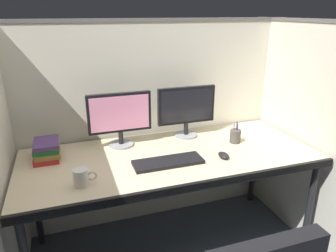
{
  "coord_description": "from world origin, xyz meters",
  "views": [
    {
      "loc": [
        -0.61,
        -1.46,
        1.62
      ],
      "look_at": [
        0.0,
        0.35,
        0.92
      ],
      "focal_mm": 33.65,
      "sensor_mm": 36.0,
      "label": 1
    }
  ],
  "objects_px": {
    "coffee_mug": "(82,177)",
    "pen_cup": "(235,136)",
    "monitor_left": "(120,116)",
    "computer_mouse": "(224,155)",
    "book_stack": "(47,150)",
    "monitor_right": "(186,108)",
    "keyboard_main": "(168,162)",
    "desk": "(171,162)"
  },
  "relations": [
    {
      "from": "pen_cup",
      "to": "coffee_mug",
      "type": "height_order",
      "value": "pen_cup"
    },
    {
      "from": "computer_mouse",
      "to": "coffee_mug",
      "type": "height_order",
      "value": "coffee_mug"
    },
    {
      "from": "coffee_mug",
      "to": "monitor_left",
      "type": "bearing_deg",
      "value": 57.02
    },
    {
      "from": "book_stack",
      "to": "coffee_mug",
      "type": "xyz_separation_m",
      "value": [
        0.18,
        -0.41,
        -0.01
      ]
    },
    {
      "from": "pen_cup",
      "to": "coffee_mug",
      "type": "xyz_separation_m",
      "value": [
        -1.08,
        -0.26,
        -0.0
      ]
    },
    {
      "from": "monitor_right",
      "to": "book_stack",
      "type": "height_order",
      "value": "monitor_right"
    },
    {
      "from": "monitor_left",
      "to": "pen_cup",
      "type": "bearing_deg",
      "value": -14.76
    },
    {
      "from": "monitor_right",
      "to": "keyboard_main",
      "type": "xyz_separation_m",
      "value": [
        -0.27,
        -0.39,
        -0.2
      ]
    },
    {
      "from": "desk",
      "to": "monitor_right",
      "type": "distance_m",
      "value": 0.44
    },
    {
      "from": "desk",
      "to": "coffee_mug",
      "type": "height_order",
      "value": "coffee_mug"
    },
    {
      "from": "keyboard_main",
      "to": "coffee_mug",
      "type": "xyz_separation_m",
      "value": [
        -0.52,
        -0.09,
        0.04
      ]
    },
    {
      "from": "monitor_left",
      "to": "book_stack",
      "type": "height_order",
      "value": "monitor_left"
    },
    {
      "from": "monitor_right",
      "to": "computer_mouse",
      "type": "relative_size",
      "value": 4.48
    },
    {
      "from": "computer_mouse",
      "to": "desk",
      "type": "bearing_deg",
      "value": 154.71
    },
    {
      "from": "keyboard_main",
      "to": "coffee_mug",
      "type": "relative_size",
      "value": 3.41
    },
    {
      "from": "monitor_left",
      "to": "book_stack",
      "type": "xyz_separation_m",
      "value": [
        -0.48,
        -0.05,
        -0.16
      ]
    },
    {
      "from": "keyboard_main",
      "to": "pen_cup",
      "type": "xyz_separation_m",
      "value": [
        0.56,
        0.16,
        0.04
      ]
    },
    {
      "from": "monitor_right",
      "to": "computer_mouse",
      "type": "distance_m",
      "value": 0.48
    },
    {
      "from": "coffee_mug",
      "to": "book_stack",
      "type": "bearing_deg",
      "value": 114.28
    },
    {
      "from": "computer_mouse",
      "to": "keyboard_main",
      "type": "bearing_deg",
      "value": 174.31
    },
    {
      "from": "keyboard_main",
      "to": "computer_mouse",
      "type": "relative_size",
      "value": 4.48
    },
    {
      "from": "coffee_mug",
      "to": "monitor_right",
      "type": "bearing_deg",
      "value": 31.42
    },
    {
      "from": "monitor_left",
      "to": "coffee_mug",
      "type": "height_order",
      "value": "monitor_left"
    },
    {
      "from": "monitor_right",
      "to": "keyboard_main",
      "type": "distance_m",
      "value": 0.52
    },
    {
      "from": "desk",
      "to": "pen_cup",
      "type": "height_order",
      "value": "pen_cup"
    },
    {
      "from": "monitor_right",
      "to": "coffee_mug",
      "type": "height_order",
      "value": "monitor_right"
    },
    {
      "from": "desk",
      "to": "keyboard_main",
      "type": "relative_size",
      "value": 4.42
    },
    {
      "from": "pen_cup",
      "to": "book_stack",
      "type": "bearing_deg",
      "value": 173.17
    },
    {
      "from": "computer_mouse",
      "to": "monitor_right",
      "type": "bearing_deg",
      "value": 101.75
    },
    {
      "from": "monitor_left",
      "to": "keyboard_main",
      "type": "bearing_deg",
      "value": -59.1
    },
    {
      "from": "monitor_left",
      "to": "keyboard_main",
      "type": "xyz_separation_m",
      "value": [
        0.22,
        -0.37,
        -0.2
      ]
    },
    {
      "from": "monitor_left",
      "to": "computer_mouse",
      "type": "relative_size",
      "value": 4.48
    },
    {
      "from": "monitor_left",
      "to": "coffee_mug",
      "type": "relative_size",
      "value": 3.41
    },
    {
      "from": "monitor_right",
      "to": "keyboard_main",
      "type": "bearing_deg",
      "value": -124.97
    },
    {
      "from": "monitor_right",
      "to": "keyboard_main",
      "type": "relative_size",
      "value": 1.0
    },
    {
      "from": "pen_cup",
      "to": "book_stack",
      "type": "height_order",
      "value": "pen_cup"
    },
    {
      "from": "pen_cup",
      "to": "coffee_mug",
      "type": "bearing_deg",
      "value": -166.61
    },
    {
      "from": "monitor_left",
      "to": "monitor_right",
      "type": "xyz_separation_m",
      "value": [
        0.49,
        0.02,
        0.0
      ]
    },
    {
      "from": "desk",
      "to": "pen_cup",
      "type": "xyz_separation_m",
      "value": [
        0.5,
        0.05,
        0.1
      ]
    },
    {
      "from": "coffee_mug",
      "to": "pen_cup",
      "type": "bearing_deg",
      "value": 13.39
    },
    {
      "from": "keyboard_main",
      "to": "book_stack",
      "type": "xyz_separation_m",
      "value": [
        -0.7,
        0.31,
        0.05
      ]
    },
    {
      "from": "monitor_left",
      "to": "keyboard_main",
      "type": "height_order",
      "value": "monitor_left"
    }
  ]
}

